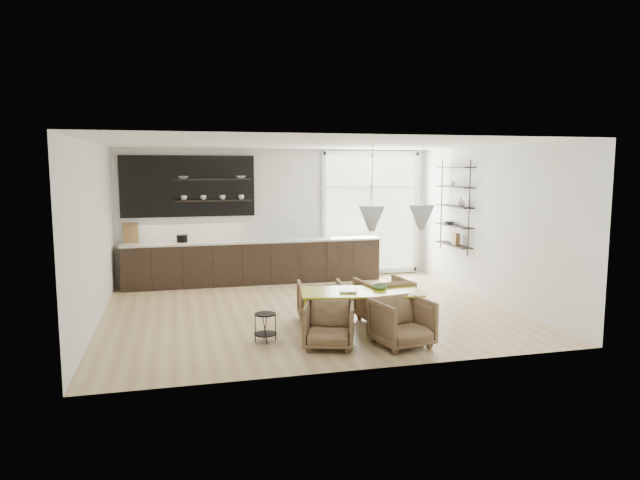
{
  "coord_description": "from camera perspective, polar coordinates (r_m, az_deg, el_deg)",
  "views": [
    {
      "loc": [
        -2.24,
        -9.5,
        2.52
      ],
      "look_at": [
        0.34,
        0.6,
        1.17
      ],
      "focal_mm": 32.0,
      "sensor_mm": 36.0,
      "label": 1
    }
  ],
  "objects": [
    {
      "name": "kitchen_run",
      "position": [
        12.44,
        -7.0,
        -1.58
      ],
      "size": [
        5.54,
        0.69,
        2.75
      ],
      "color": "black",
      "rests_on": "ground"
    },
    {
      "name": "armchair_front_left",
      "position": [
        8.04,
        0.92,
        -8.51
      ],
      "size": [
        0.87,
        0.88,
        0.64
      ],
      "primitive_type": "imported",
      "rotation": [
        0.0,
        0.0,
        -0.33
      ],
      "color": "brown",
      "rests_on": "ground"
    },
    {
      "name": "armchair_back_right",
      "position": [
        9.36,
        6.37,
        -6.0
      ],
      "size": [
        0.86,
        0.88,
        0.72
      ],
      "primitive_type": "imported",
      "rotation": [
        0.0,
        0.0,
        3.26
      ],
      "color": "brown",
      "rests_on": "ground"
    },
    {
      "name": "room",
      "position": [
        11.02,
        0.6,
        1.86
      ],
      "size": [
        7.02,
        6.01,
        2.91
      ],
      "color": "#D0B582",
      "rests_on": "ground"
    },
    {
      "name": "dining_table",
      "position": [
        8.66,
        4.1,
        -5.38
      ],
      "size": [
        1.91,
        1.12,
        0.66
      ],
      "rotation": [
        0.0,
        0.0,
        -0.18
      ],
      "color": "#A5AF16",
      "rests_on": "ground"
    },
    {
      "name": "table_book",
      "position": [
        8.61,
        2.02,
        -5.02
      ],
      "size": [
        0.36,
        0.41,
        0.03
      ],
      "primitive_type": "imported",
      "rotation": [
        0.0,
        0.0,
        -0.36
      ],
      "color": "white",
      "rests_on": "dining_table"
    },
    {
      "name": "right_shelving",
      "position": [
        12.09,
        13.36,
        3.05
      ],
      "size": [
        0.26,
        1.22,
        1.9
      ],
      "color": "black",
      "rests_on": "ground"
    },
    {
      "name": "armchair_back_left",
      "position": [
        9.34,
        0.06,
        -6.16
      ],
      "size": [
        0.79,
        0.81,
        0.67
      ],
      "primitive_type": "imported",
      "rotation": [
        0.0,
        0.0,
        3.03
      ],
      "color": "brown",
      "rests_on": "ground"
    },
    {
      "name": "table_bowl",
      "position": [
        8.77,
        5.99,
        -4.72
      ],
      "size": [
        0.22,
        0.22,
        0.07
      ],
      "primitive_type": "imported",
      "rotation": [
        0.0,
        0.0,
        -0.07
      ],
      "color": "#568561",
      "rests_on": "dining_table"
    },
    {
      "name": "armchair_front_right",
      "position": [
        8.17,
        8.21,
        -8.16
      ],
      "size": [
        0.86,
        0.88,
        0.68
      ],
      "primitive_type": "imported",
      "rotation": [
        0.0,
        0.0,
        0.19
      ],
      "color": "brown",
      "rests_on": "ground"
    },
    {
      "name": "wire_stool",
      "position": [
        8.34,
        -5.49,
        -8.31
      ],
      "size": [
        0.33,
        0.33,
        0.42
      ],
      "rotation": [
        0.0,
        0.0,
        -0.19
      ],
      "color": "black",
      "rests_on": "ground"
    }
  ]
}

